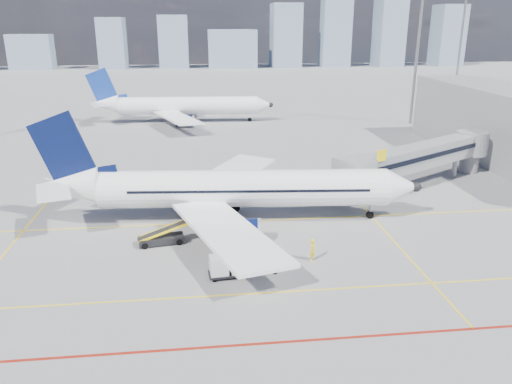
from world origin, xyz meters
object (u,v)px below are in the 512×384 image
(main_aircraft, at_px, (228,189))
(baggage_tug, at_px, (265,264))
(ramp_worker, at_px, (313,250))
(second_aircraft, at_px, (180,106))
(cargo_dolly, at_px, (229,265))
(belt_loader, at_px, (163,238))

(main_aircraft, relative_size, baggage_tug, 18.90)
(main_aircraft, distance_m, ramp_worker, 11.90)
(main_aircraft, bearing_deg, baggage_tug, -73.89)
(main_aircraft, xyz_separation_m, second_aircraft, (-6.12, 52.84, 0.00))
(second_aircraft, relative_size, cargo_dolly, 10.89)
(main_aircraft, bearing_deg, second_aircraft, 101.55)
(main_aircraft, xyz_separation_m, cargo_dolly, (-0.62, -11.80, -2.26))
(ramp_worker, bearing_deg, belt_loader, 95.12)
(baggage_tug, bearing_deg, belt_loader, 150.46)
(second_aircraft, relative_size, ramp_worker, 18.69)
(cargo_dolly, relative_size, belt_loader, 0.58)
(cargo_dolly, xyz_separation_m, ramp_worker, (7.01, 2.01, 0.00))
(baggage_tug, bearing_deg, main_aircraft, 108.17)
(baggage_tug, height_order, belt_loader, belt_loader)
(second_aircraft, height_order, baggage_tug, second_aircraft)
(cargo_dolly, bearing_deg, ramp_worker, 10.67)
(main_aircraft, relative_size, ramp_worker, 19.50)
(baggage_tug, height_order, cargo_dolly, cargo_dolly)
(cargo_dolly, xyz_separation_m, belt_loader, (-5.48, 6.74, -0.36))
(main_aircraft, xyz_separation_m, baggage_tug, (2.22, -11.23, -2.60))
(main_aircraft, relative_size, belt_loader, 6.54)
(main_aircraft, relative_size, cargo_dolly, 11.36)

